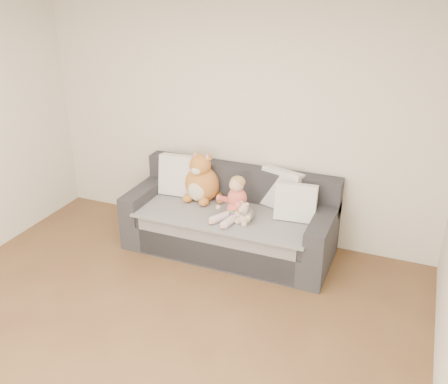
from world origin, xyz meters
name	(u,v)px	position (x,y,z in m)	size (l,w,h in m)	color
room_shell	(133,197)	(0.00, 0.42, 1.30)	(5.00, 5.00, 5.00)	brown
sofa	(231,222)	(0.13, 2.06, 0.31)	(2.20, 0.94, 0.85)	#242429
cushion_left	(182,175)	(-0.53, 2.21, 0.70)	(0.51, 0.26, 0.47)	beige
cushion_right_back	(281,189)	(0.59, 2.31, 0.68)	(0.50, 0.33, 0.43)	beige
cushion_right_front	(296,202)	(0.82, 2.09, 0.66)	(0.43, 0.22, 0.39)	beige
toddler	(235,201)	(0.23, 1.90, 0.66)	(0.31, 0.46, 0.45)	#D06049
plush_cat	(202,181)	(-0.26, 2.16, 0.69)	(0.47, 0.40, 0.59)	#AA7525
teddy_bear	(243,215)	(0.36, 1.80, 0.57)	(0.19, 0.15, 0.25)	tan
plush_cow	(246,214)	(0.37, 1.86, 0.55)	(0.15, 0.22, 0.18)	white
sippy_cup	(233,215)	(0.24, 1.83, 0.53)	(0.10, 0.07, 0.11)	purple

